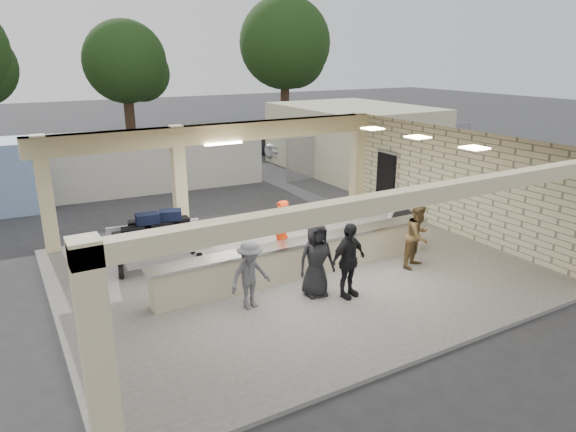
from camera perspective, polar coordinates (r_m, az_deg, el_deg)
ground at (r=14.16m, az=0.46°, el=-6.20°), size 120.00×120.00×0.00m
pavilion at (r=14.32m, az=-0.14°, el=-0.15°), size 12.01×10.00×3.55m
baggage_counter at (r=13.53m, az=1.54°, el=-4.66°), size 8.20×0.58×0.98m
luggage_cart at (r=14.51m, az=-14.47°, el=-2.29°), size 2.82×2.00×1.51m
drum_fan at (r=17.25m, az=12.41°, el=-0.14°), size 0.85×0.54×0.89m
baggage_handler at (r=13.94m, az=-0.73°, el=-2.00°), size 0.55×0.76×1.87m
passenger_a at (r=14.38m, az=14.25°, el=-2.13°), size 0.94×0.64×1.78m
passenger_b at (r=12.28m, az=6.71°, el=-4.94°), size 1.15×0.60×1.86m
passenger_c at (r=11.75m, az=-4.22°, el=-6.56°), size 1.10×0.56×1.62m
passenger_d at (r=12.31m, az=3.17°, el=-4.83°), size 0.94×0.49×1.84m
car_white_a at (r=29.49m, az=2.34°, el=7.85°), size 5.62×3.92×1.46m
car_white_b at (r=30.70m, az=7.89°, el=8.15°), size 5.17×3.19×1.53m
car_dark at (r=30.94m, az=-2.64°, el=8.36°), size 4.79×3.44×1.52m
container_white at (r=23.20m, az=-17.40°, el=5.71°), size 11.68×3.00×2.51m
fence at (r=27.15m, az=11.02°, el=7.39°), size 12.06×0.06×2.03m
tree_mid at (r=38.38m, az=-17.23°, el=15.72°), size 6.00×5.60×8.00m
tree_right at (r=41.91m, az=-0.07°, el=18.27°), size 7.20×7.00×10.00m
adjacent_building at (r=26.89m, az=7.23°, el=8.66°), size 6.00×8.00×3.20m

